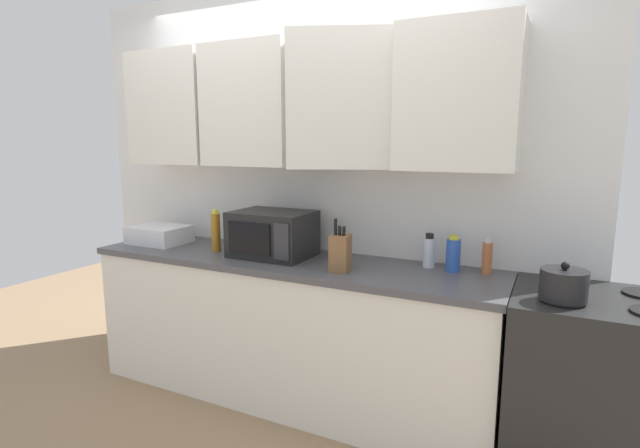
# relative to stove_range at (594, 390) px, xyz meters

# --- Properties ---
(wall_back_with_cabinets) EXTENTS (3.45, 0.54, 2.60)m
(wall_back_with_cabinets) POSITION_rel_stove_range_xyz_m (-1.67, 0.25, 1.13)
(wall_back_with_cabinets) COLOR white
(wall_back_with_cabinets) RESTS_ON ground_plane
(counter_run) EXTENTS (2.58, 0.63, 0.90)m
(counter_run) POSITION_rel_stove_range_xyz_m (-1.67, 0.02, -0.00)
(counter_run) COLOR white
(counter_run) RESTS_ON ground_plane
(stove_range) EXTENTS (0.76, 0.64, 0.91)m
(stove_range) POSITION_rel_stove_range_xyz_m (0.00, 0.00, 0.00)
(stove_range) COLOR black
(stove_range) RESTS_ON ground_plane
(kettle) EXTENTS (0.20, 0.20, 0.17)m
(kettle) POSITION_rel_stove_range_xyz_m (-0.17, -0.14, 0.53)
(kettle) COLOR black
(kettle) RESTS_ON stove_range
(microwave) EXTENTS (0.48, 0.37, 0.28)m
(microwave) POSITION_rel_stove_range_xyz_m (-1.78, 0.04, 0.59)
(microwave) COLOR black
(microwave) RESTS_ON counter_run
(dish_rack) EXTENTS (0.38, 0.30, 0.12)m
(dish_rack) POSITION_rel_stove_range_xyz_m (-2.71, 0.02, 0.51)
(dish_rack) COLOR silver
(dish_rack) RESTS_ON counter_run
(knife_block) EXTENTS (0.12, 0.13, 0.29)m
(knife_block) POSITION_rel_stove_range_xyz_m (-1.27, -0.09, 0.55)
(knife_block) COLOR brown
(knife_block) RESTS_ON counter_run
(bottle_amber_vinegar) EXTENTS (0.06, 0.06, 0.27)m
(bottle_amber_vinegar) POSITION_rel_stove_range_xyz_m (-2.18, -0.01, 0.58)
(bottle_amber_vinegar) COLOR #AD701E
(bottle_amber_vinegar) RESTS_ON counter_run
(bottle_clear_tall) EXTENTS (0.07, 0.07, 0.19)m
(bottle_clear_tall) POSITION_rel_stove_range_xyz_m (-0.85, 0.20, 0.54)
(bottle_clear_tall) COLOR silver
(bottle_clear_tall) RESTS_ON counter_run
(bottle_spice_jar) EXTENTS (0.05, 0.05, 0.19)m
(bottle_spice_jar) POSITION_rel_stove_range_xyz_m (-0.54, 0.21, 0.54)
(bottle_spice_jar) COLOR #BC6638
(bottle_spice_jar) RESTS_ON counter_run
(bottle_blue_cleaner) EXTENTS (0.08, 0.08, 0.20)m
(bottle_blue_cleaner) POSITION_rel_stove_range_xyz_m (-0.71, 0.17, 0.54)
(bottle_blue_cleaner) COLOR #2D56B7
(bottle_blue_cleaner) RESTS_ON counter_run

